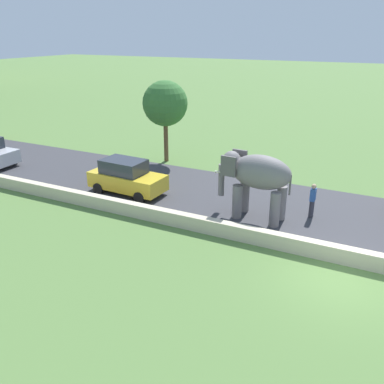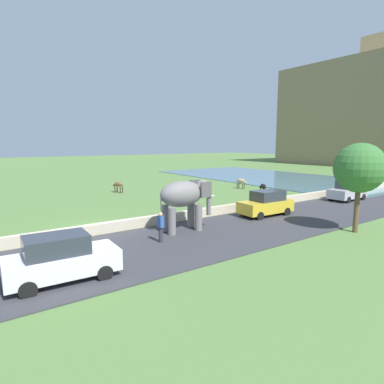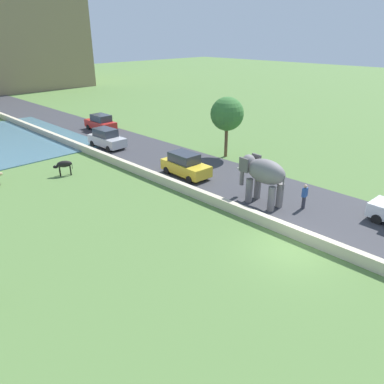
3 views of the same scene
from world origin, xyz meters
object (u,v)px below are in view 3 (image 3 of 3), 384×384
object	(u,v)px
car_silver	(107,138)
cow_black	(64,165)
car_red	(101,123)
elephant	(263,174)
car_yellow	(185,165)
person_beside_elephant	(304,196)

from	to	relation	value
car_silver	cow_black	size ratio (longest dim) A/B	2.90
car_red	elephant	bearing A→B (deg)	-97.58
elephant	car_silver	size ratio (longest dim) A/B	0.87
car_red	car_yellow	xyz separation A→B (m)	(-3.15, -16.66, 0.00)
person_beside_elephant	car_silver	world-z (taller)	car_silver
car_silver	elephant	bearing A→B (deg)	-89.95
person_beside_elephant	car_silver	xyz separation A→B (m)	(-1.21, 19.84, 0.03)
car_red	car_silver	distance (m)	6.81
car_yellow	car_silver	bearing A→B (deg)	90.02
car_yellow	person_beside_elephant	bearing A→B (deg)	-82.58
elephant	cow_black	world-z (taller)	elephant
person_beside_elephant	car_yellow	size ratio (longest dim) A/B	0.40
person_beside_elephant	car_silver	distance (m)	19.88
elephant	car_red	bearing A→B (deg)	82.42
cow_black	car_yellow	bearing A→B (deg)	-46.08
elephant	car_red	distance (m)	23.80
elephant	person_beside_elephant	bearing A→B (deg)	-62.85
cow_black	car_red	bearing A→B (deg)	46.46
car_yellow	cow_black	size ratio (longest dim) A/B	2.92
person_beside_elephant	cow_black	distance (m)	17.57
cow_black	car_silver	bearing A→B (deg)	32.05
elephant	person_beside_elephant	distance (m)	2.86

